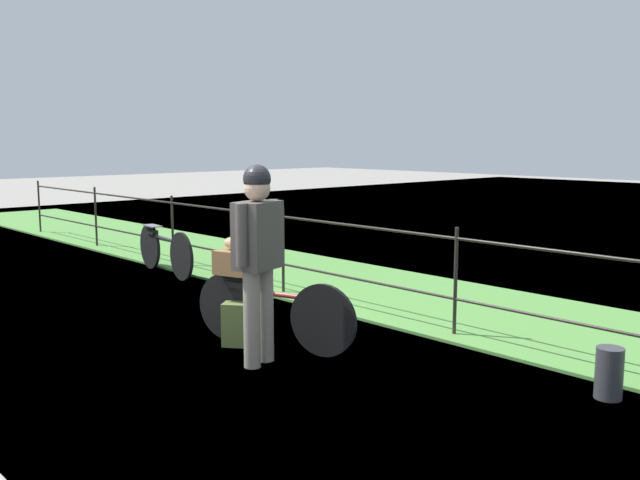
{
  "coord_description": "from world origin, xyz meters",
  "views": [
    {
      "loc": [
        5.22,
        -3.02,
        1.88
      ],
      "look_at": [
        0.19,
        1.62,
        0.9
      ],
      "focal_mm": 39.33,
      "sensor_mm": 36.0,
      "label": 1
    }
  ],
  "objects": [
    {
      "name": "ground_plane",
      "position": [
        0.0,
        0.0,
        0.0
      ],
      "size": [
        60.0,
        60.0,
        0.0
      ],
      "primitive_type": "plane",
      "color": "gray"
    },
    {
      "name": "grass_strip",
      "position": [
        0.0,
        3.34,
        0.01
      ],
      "size": [
        27.0,
        2.4,
        0.03
      ],
      "primitive_type": "cube",
      "color": "#569342",
      "rests_on": "ground"
    },
    {
      "name": "iron_fence",
      "position": [
        0.0,
        2.38,
        0.63
      ],
      "size": [
        18.04,
        0.04,
        1.06
      ],
      "color": "#28231E",
      "rests_on": "ground"
    },
    {
      "name": "bicycle_main",
      "position": [
        0.37,
        0.87,
        0.34
      ],
      "size": [
        1.62,
        0.55,
        0.65
      ],
      "color": "black",
      "rests_on": "ground"
    },
    {
      "name": "wooden_crate",
      "position": [
        0.01,
        0.75,
        0.76
      ],
      "size": [
        0.44,
        0.39,
        0.22
      ],
      "primitive_type": "cube",
      "rotation": [
        0.0,
        0.0,
        0.3
      ],
      "color": "brown",
      "rests_on": "bicycle_main"
    },
    {
      "name": "terrier_dog",
      "position": [
        0.03,
        0.76,
        0.95
      ],
      "size": [
        0.32,
        0.22,
        0.18
      ],
      "color": "tan",
      "rests_on": "wooden_crate"
    },
    {
      "name": "cyclist_person",
      "position": [
        0.66,
        0.49,
        1.0
      ],
      "size": [
        0.37,
        0.52,
        1.68
      ],
      "color": "gray",
      "rests_on": "ground"
    },
    {
      "name": "backpack_on_paving",
      "position": [
        0.11,
        0.68,
        0.2
      ],
      "size": [
        0.33,
        0.32,
        0.4
      ],
      "primitive_type": "cube",
      "rotation": [
        0.0,
        0.0,
        3.81
      ],
      "color": "olive",
      "rests_on": "ground"
    },
    {
      "name": "mooring_bollard",
      "position": [
        3.04,
        1.88,
        0.19
      ],
      "size": [
        0.2,
        0.2,
        0.38
      ],
      "primitive_type": "cylinder",
      "color": "#38383D",
      "rests_on": "ground"
    },
    {
      "name": "bicycle_parked",
      "position": [
        -3.42,
        1.98,
        0.35
      ],
      "size": [
        1.74,
        0.28,
        0.65
      ],
      "color": "black",
      "rests_on": "ground"
    }
  ]
}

